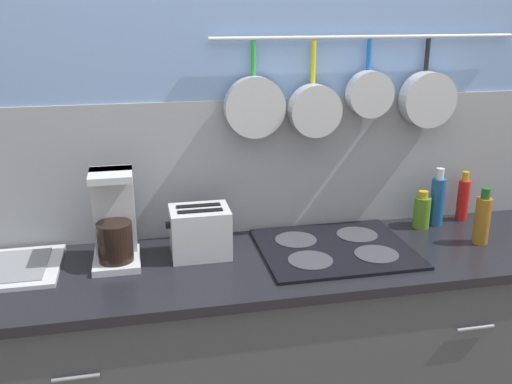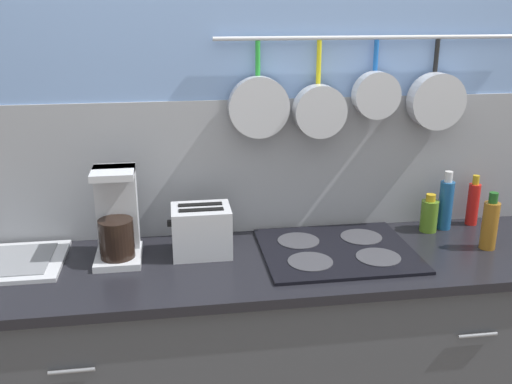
{
  "view_description": "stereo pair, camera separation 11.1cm",
  "coord_description": "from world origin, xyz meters",
  "px_view_note": "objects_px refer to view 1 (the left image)",
  "views": [
    {
      "loc": [
        -0.44,
        -1.82,
        1.81
      ],
      "look_at": [
        -0.05,
        0.0,
        1.2
      ],
      "focal_mm": 40.0,
      "sensor_mm": 36.0,
      "label": 1
    },
    {
      "loc": [
        -0.33,
        -1.84,
        1.81
      ],
      "look_at": [
        -0.05,
        0.0,
        1.2
      ],
      "focal_mm": 40.0,
      "sensor_mm": 36.0,
      "label": 2
    }
  ],
  "objects_px": {
    "toaster": "(200,232)",
    "bottle_hot_sauce": "(463,199)",
    "bottle_vinegar": "(437,200)",
    "coffee_maker": "(115,224)",
    "bottle_sesame_oil": "(422,211)",
    "bottle_cooking_wine": "(482,219)"
  },
  "relations": [
    {
      "from": "bottle_vinegar",
      "to": "bottle_cooking_wine",
      "type": "bearing_deg",
      "value": -71.91
    },
    {
      "from": "coffee_maker",
      "to": "bottle_sesame_oil",
      "type": "xyz_separation_m",
      "value": [
        1.22,
        0.07,
        -0.07
      ]
    },
    {
      "from": "bottle_sesame_oil",
      "to": "bottle_hot_sauce",
      "type": "height_order",
      "value": "bottle_hot_sauce"
    },
    {
      "from": "coffee_maker",
      "to": "bottle_sesame_oil",
      "type": "bearing_deg",
      "value": 3.17
    },
    {
      "from": "coffee_maker",
      "to": "bottle_vinegar",
      "type": "xyz_separation_m",
      "value": [
        1.29,
        0.08,
        -0.03
      ]
    },
    {
      "from": "coffee_maker",
      "to": "toaster",
      "type": "xyz_separation_m",
      "value": [
        0.3,
        -0.02,
        -0.05
      ]
    },
    {
      "from": "bottle_cooking_wine",
      "to": "coffee_maker",
      "type": "bearing_deg",
      "value": 174.53
    },
    {
      "from": "bottle_hot_sauce",
      "to": "bottle_sesame_oil",
      "type": "bearing_deg",
      "value": -167.99
    },
    {
      "from": "coffee_maker",
      "to": "bottle_vinegar",
      "type": "height_order",
      "value": "coffee_maker"
    },
    {
      "from": "toaster",
      "to": "bottle_vinegar",
      "type": "xyz_separation_m",
      "value": [
        0.99,
        0.1,
        0.02
      ]
    },
    {
      "from": "toaster",
      "to": "bottle_hot_sauce",
      "type": "height_order",
      "value": "bottle_hot_sauce"
    },
    {
      "from": "bottle_hot_sauce",
      "to": "bottle_cooking_wine",
      "type": "bearing_deg",
      "value": -105.14
    },
    {
      "from": "bottle_sesame_oil",
      "to": "bottle_vinegar",
      "type": "xyz_separation_m",
      "value": [
        0.07,
        0.02,
        0.04
      ]
    },
    {
      "from": "bottle_vinegar",
      "to": "bottle_cooking_wine",
      "type": "xyz_separation_m",
      "value": [
        0.07,
        -0.21,
        -0.01
      ]
    },
    {
      "from": "toaster",
      "to": "bottle_sesame_oil",
      "type": "height_order",
      "value": "toaster"
    },
    {
      "from": "coffee_maker",
      "to": "bottle_vinegar",
      "type": "distance_m",
      "value": 1.3
    },
    {
      "from": "toaster",
      "to": "bottle_vinegar",
      "type": "height_order",
      "value": "bottle_vinegar"
    },
    {
      "from": "bottle_sesame_oil",
      "to": "bottle_cooking_wine",
      "type": "height_order",
      "value": "bottle_cooking_wine"
    },
    {
      "from": "coffee_maker",
      "to": "bottle_sesame_oil",
      "type": "height_order",
      "value": "coffee_maker"
    },
    {
      "from": "coffee_maker",
      "to": "toaster",
      "type": "bearing_deg",
      "value": -3.31
    },
    {
      "from": "coffee_maker",
      "to": "bottle_cooking_wine",
      "type": "relative_size",
      "value": 1.51
    },
    {
      "from": "toaster",
      "to": "bottle_cooking_wine",
      "type": "xyz_separation_m",
      "value": [
        1.06,
        -0.11,
        0.01
      ]
    }
  ]
}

